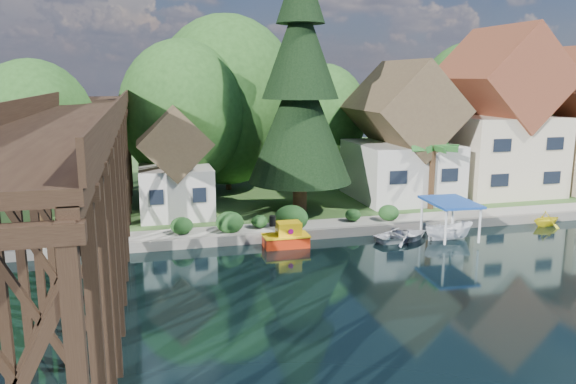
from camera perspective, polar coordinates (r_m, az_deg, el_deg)
name	(u,v)px	position (r m, az deg, el deg)	size (l,w,h in m)	color
ground	(410,277)	(30.12, 12.28, -8.47)	(140.00, 140.00, 0.00)	black
bank	(268,170)	(61.38, -2.03, 2.30)	(140.00, 52.00, 0.50)	#24451B
seawall	(410,227)	(38.57, 12.31, -3.51)	(60.00, 0.40, 0.62)	slate
promenade	(428,218)	(40.54, 14.03, -2.54)	(50.00, 2.60, 0.06)	gray
trestle_bridge	(86,173)	(30.85, -19.81, 1.87)	(4.12, 44.18, 9.30)	black
house_left	(402,141)	(46.05, 11.46, 5.08)	(7.64, 8.64, 11.02)	beige
house_center	(497,122)	(50.91, 20.49, 6.64)	(8.65, 9.18, 13.89)	beige
shed	(175,169)	(40.21, -11.40, 2.27)	(5.09, 5.40, 7.85)	beige
bg_trees	(311,111)	(48.57, 2.37, 8.18)	(49.90, 13.30, 10.57)	#382314
shrubs	(281,217)	(36.55, -0.68, -2.59)	(15.76, 2.47, 1.70)	#184319
conifer	(300,89)	(40.01, 1.25, 10.40)	(7.46, 7.46, 18.37)	#382314
palm_tree	(433,149)	(42.66, 14.55, 4.20)	(4.32, 4.32, 5.11)	#382314
tugboat	(286,237)	(34.39, -0.17, -4.58)	(2.82, 1.56, 2.03)	red
boat_white_a	(403,234)	(36.52, 11.60, -4.19)	(2.74, 3.84, 0.80)	white
boat_canopy	(449,223)	(37.08, 16.06, -3.06)	(3.27, 4.13, 2.55)	white
boat_yellow	(547,218)	(43.03, 24.79, -2.37)	(1.95, 2.26, 1.19)	yellow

